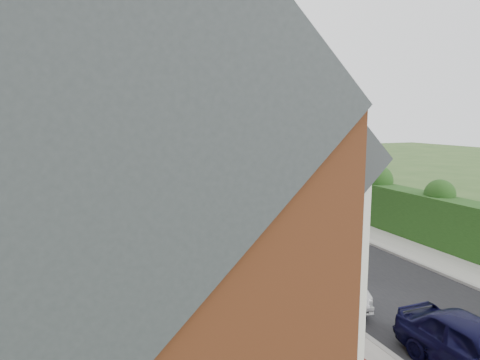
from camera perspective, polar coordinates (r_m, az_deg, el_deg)
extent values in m
plane|color=#2D4C1E|center=(19.94, 13.94, -10.35)|extent=(140.00, 140.00, 0.00)
cube|color=black|center=(29.05, 0.40, -4.17)|extent=(6.00, 58.00, 0.02)
cube|color=gray|center=(30.78, 7.51, -3.43)|extent=(2.20, 58.00, 0.12)
cube|color=gray|center=(27.86, -6.98, -4.67)|extent=(1.70, 58.00, 0.12)
cube|color=gray|center=(30.29, 5.77, -3.59)|extent=(0.18, 58.00, 0.13)
cube|color=gray|center=(28.06, -5.40, -4.54)|extent=(0.18, 58.00, 0.13)
cube|color=#173511|center=(31.47, 10.41, -1.04)|extent=(1.50, 58.00, 2.50)
cube|color=brown|center=(25.47, -21.15, 0.89)|extent=(8.00, 40.00, 6.50)
cube|color=#2B2E34|center=(25.28, -21.54, 8.21)|extent=(8.00, 40.20, 8.00)
cube|color=silver|center=(9.25, 9.89, -15.43)|extent=(0.70, 2.40, 5.20)
cube|color=black|center=(9.97, 11.65, -21.35)|extent=(0.06, 1.80, 1.60)
cube|color=black|center=(9.03, 12.10, -7.99)|extent=(0.06, 1.80, 1.60)
cube|color=#2B2E34|center=(8.43, 9.53, 3.39)|extent=(1.70, 2.60, 1.70)
cube|color=#3F2D2D|center=(11.46, 2.48, -18.98)|extent=(0.08, 0.90, 2.10)
cube|color=silver|center=(10.28, 2.87, -2.38)|extent=(0.12, 1.20, 1.60)
cube|color=silver|center=(13.51, -1.34, -7.60)|extent=(0.70, 2.40, 5.20)
cube|color=black|center=(14.01, 0.13, -12.17)|extent=(0.06, 1.80, 1.60)
cube|color=black|center=(13.36, 0.13, -2.49)|extent=(0.06, 1.80, 1.60)
cube|color=#2B2E34|center=(12.95, -2.01, 5.20)|extent=(1.70, 2.60, 1.70)
cube|color=#3F2D2D|center=(15.79, -5.09, -11.15)|extent=(0.08, 0.90, 2.10)
cube|color=silver|center=(14.91, -5.11, 0.96)|extent=(0.12, 1.20, 1.60)
cube|color=silver|center=(18.14, -6.84, -3.51)|extent=(0.70, 2.40, 5.20)
cube|color=black|center=(18.52, -5.66, -7.06)|extent=(0.06, 1.80, 1.60)
cube|color=black|center=(18.03, -5.77, 0.31)|extent=(0.06, 1.80, 1.60)
cube|color=#2B2E34|center=(17.74, -7.48, 5.99)|extent=(1.70, 2.60, 1.70)
cube|color=#3F2D2D|center=(20.42, -9.13, -6.68)|extent=(0.08, 0.90, 2.10)
cube|color=silver|center=(19.73, -9.27, 2.69)|extent=(0.12, 1.20, 1.60)
cube|color=silver|center=(22.94, -10.05, -1.09)|extent=(0.70, 2.40, 5.20)
cube|color=black|center=(23.24, -9.08, -3.95)|extent=(0.06, 1.80, 1.60)
cube|color=black|center=(22.85, -9.22, 1.94)|extent=(0.06, 1.80, 1.60)
cube|color=#2B2E34|center=(22.62, -10.62, 6.41)|extent=(1.70, 2.60, 1.70)
cube|color=#3F2D2D|center=(25.20, -11.62, -3.87)|extent=(0.08, 0.90, 2.10)
cube|color=silver|center=(24.62, -11.79, 3.73)|extent=(0.12, 1.20, 1.60)
cube|color=silver|center=(27.80, -12.14, 0.50)|extent=(0.70, 2.40, 5.20)
cube|color=black|center=(28.05, -11.32, -1.89)|extent=(0.06, 1.80, 1.60)
cube|color=black|center=(27.73, -11.46, 2.99)|extent=(0.06, 1.80, 1.60)
cube|color=#2B2E34|center=(27.54, -12.64, 6.68)|extent=(1.70, 2.60, 1.70)
cube|color=#3F2D2D|center=(30.04, -13.30, -1.96)|extent=(0.08, 0.90, 2.10)
cube|color=silver|center=(29.54, -13.47, 4.42)|extent=(0.12, 1.20, 1.60)
cube|color=silver|center=(32.71, -13.60, 1.61)|extent=(0.70, 2.40, 5.20)
cube|color=black|center=(32.92, -12.90, -0.44)|extent=(0.06, 1.80, 1.60)
cube|color=black|center=(32.64, -13.03, 3.73)|extent=(0.06, 1.80, 1.60)
cube|color=#2B2E34|center=(32.48, -14.05, 6.86)|extent=(1.70, 2.60, 1.70)
cube|color=#3F2D2D|center=(34.94, -14.51, -0.57)|extent=(0.08, 0.90, 2.10)
cube|color=silver|center=(34.49, -14.68, 4.91)|extent=(0.12, 1.20, 1.60)
cube|color=silver|center=(37.64, -14.69, 2.43)|extent=(0.70, 2.40, 5.20)
cube|color=black|center=(37.82, -14.06, 0.64)|extent=(0.06, 1.80, 1.60)
cube|color=black|center=(37.58, -14.19, 4.27)|extent=(0.06, 1.80, 1.60)
cube|color=#2B2E34|center=(37.44, -15.09, 6.98)|extent=(1.70, 2.60, 1.70)
cube|color=#3F2D2D|center=(39.85, -15.42, 0.47)|extent=(0.08, 0.90, 2.10)
cube|color=silver|center=(39.45, -15.58, 5.28)|extent=(0.12, 1.20, 1.60)
cube|color=silver|center=(42.58, -15.52, 3.05)|extent=(0.70, 2.40, 5.20)
cube|color=black|center=(42.75, -14.97, 1.48)|extent=(0.06, 1.80, 1.60)
cube|color=black|center=(42.54, -15.09, 4.69)|extent=(0.06, 1.80, 1.60)
cube|color=#2B2E34|center=(42.41, -15.88, 7.08)|extent=(1.70, 2.60, 1.70)
cube|color=#3F2D2D|center=(44.79, -16.13, 1.28)|extent=(0.08, 0.90, 2.10)
cube|color=silver|center=(44.42, -16.28, 5.56)|extent=(0.12, 1.20, 1.60)
cube|color=maroon|center=(20.67, -22.06, 18.89)|extent=(0.90, 0.50, 1.60)
cube|color=maroon|center=(25.59, -22.02, 16.73)|extent=(0.90, 0.50, 1.60)
cylinder|color=brown|center=(25.76, -22.61, 18.79)|extent=(0.20, 0.20, 0.50)
cylinder|color=brown|center=(25.76, -21.67, 18.84)|extent=(0.20, 0.20, 0.50)
cube|color=maroon|center=(30.54, -21.99, 15.27)|extent=(0.90, 0.50, 1.60)
cylinder|color=brown|center=(30.68, -22.48, 17.01)|extent=(0.20, 0.20, 0.50)
cylinder|color=brown|center=(30.68, -21.70, 17.05)|extent=(0.20, 0.20, 0.50)
cube|color=maroon|center=(35.51, -21.97, 14.22)|extent=(0.90, 0.50, 1.60)
cylinder|color=brown|center=(35.63, -22.39, 15.72)|extent=(0.20, 0.20, 0.50)
cylinder|color=brown|center=(35.63, -21.72, 15.75)|extent=(0.20, 0.20, 0.50)
cube|color=maroon|center=(40.48, -21.96, 13.42)|extent=(0.90, 0.50, 1.60)
cylinder|color=brown|center=(40.58, -22.32, 14.74)|extent=(0.20, 0.20, 0.50)
cylinder|color=brown|center=(40.58, -21.74, 14.77)|extent=(0.20, 0.20, 0.50)
cube|color=maroon|center=(45.46, -21.94, 12.80)|extent=(0.90, 0.50, 1.60)
cylinder|color=brown|center=(45.55, -22.27, 13.98)|extent=(0.20, 0.20, 0.50)
cylinder|color=brown|center=(45.55, -21.75, 14.00)|extent=(0.20, 0.20, 0.50)
cube|color=maroon|center=(15.21, 2.62, -14.32)|extent=(0.30, 4.70, 0.90)
cube|color=maroon|center=(19.60, -3.47, -9.06)|extent=(0.30, 4.70, 0.90)
cube|color=maroon|center=(24.23, -7.18, -5.71)|extent=(0.30, 4.70, 0.90)
cube|color=maroon|center=(28.98, -9.67, -3.43)|extent=(0.30, 4.70, 0.90)
cube|color=maroon|center=(33.80, -11.44, -1.80)|extent=(0.30, 4.70, 0.90)
cube|color=maroon|center=(38.67, -12.77, -0.57)|extent=(0.30, 4.70, 0.90)
cube|color=maroon|center=(43.57, -13.80, 0.38)|extent=(0.30, 4.70, 0.90)
cube|color=maroon|center=(13.14, 7.33, -17.74)|extent=(0.35, 0.35, 1.10)
cube|color=maroon|center=(17.33, -0.84, -11.06)|extent=(0.35, 0.35, 1.10)
cube|color=maroon|center=(21.87, -5.53, -6.96)|extent=(0.35, 0.35, 1.10)
cube|color=maroon|center=(26.57, -8.54, -4.26)|extent=(0.35, 0.35, 1.10)
cube|color=maroon|center=(31.37, -10.63, -2.37)|extent=(0.35, 0.35, 1.10)
cube|color=maroon|center=(36.22, -12.16, -0.98)|extent=(0.35, 0.35, 1.10)
cube|color=maroon|center=(41.10, -13.32, 0.07)|extent=(0.35, 0.35, 1.10)
cube|color=maroon|center=(46.01, -14.24, 0.91)|extent=(0.35, 0.35, 1.10)
cylinder|color=black|center=(24.47, 15.19, -1.14)|extent=(0.12, 0.12, 4.80)
cylinder|color=black|center=(24.20, 15.41, 4.59)|extent=(0.20, 0.20, 0.10)
sphere|color=silver|center=(24.19, 15.42, 4.95)|extent=(0.32, 0.32, 0.32)
cylinder|color=#332316|center=(56.02, -13.26, 4.11)|extent=(0.50, 0.50, 4.75)
sphere|color=#264D19|center=(55.88, -13.38, 7.70)|extent=(6.80, 6.80, 6.80)
sphere|color=#264D19|center=(56.40, -12.03, 7.07)|extent=(4.76, 4.76, 4.76)
cylinder|color=#332316|center=(59.12, -7.78, 4.71)|extent=(0.50, 0.50, 5.25)
sphere|color=#264D19|center=(59.00, -7.86, 8.47)|extent=(7.60, 7.60, 7.60)
sphere|color=#264D19|center=(59.68, -6.48, 7.79)|extent=(5.32, 5.32, 5.32)
cylinder|color=#332316|center=(58.43, -19.56, 4.38)|extent=(0.50, 0.50, 5.50)
sphere|color=#264D19|center=(58.32, -19.75, 8.37)|extent=(8.00, 8.00, 8.00)
sphere|color=#264D19|center=(58.70, -18.15, 7.69)|extent=(5.60, 5.60, 5.60)
imported|color=black|center=(12.51, 29.15, -19.24)|extent=(1.78, 4.32, 1.47)
imported|color=#A5A5AA|center=(15.72, 11.57, -12.87)|extent=(2.07, 4.22, 1.33)
imported|color=#9A9BA1|center=(21.36, 4.27, -7.01)|extent=(2.70, 4.98, 1.33)
imported|color=white|center=(28.05, -1.93, -3.13)|extent=(2.34, 5.13, 1.46)
imported|color=black|center=(29.73, -4.70, -2.66)|extent=(2.42, 4.04, 1.29)
imported|color=maroon|center=(36.53, -7.39, -0.50)|extent=(1.68, 4.47, 1.46)
imported|color=beige|center=(41.67, -9.97, 0.59)|extent=(2.97, 5.72, 1.54)
imported|color=slate|center=(45.77, -11.22, 1.10)|extent=(2.63, 4.79, 1.32)
imported|color=black|center=(51.58, -12.43, 1.95)|extent=(2.40, 4.51, 1.46)
imported|color=#4B351B|center=(28.86, 3.86, -2.62)|extent=(1.48, 2.14, 1.65)
cube|color=black|center=(30.73, 2.18, -2.03)|extent=(1.09, 1.82, 0.46)
cylinder|color=beige|center=(30.62, 2.19, -0.85)|extent=(1.19, 1.14, 1.19)
cube|color=beige|center=(30.69, 2.18, -1.61)|extent=(1.20, 1.87, 0.04)
cylinder|color=black|center=(31.06, 0.77, -2.59)|extent=(0.07, 0.82, 0.82)
cylinder|color=black|center=(31.53, 2.76, -2.44)|extent=(0.07, 0.82, 0.82)
cylinder|color=black|center=(29.70, 2.40, -2.31)|extent=(0.06, 1.64, 0.06)
cylinder|color=black|center=(29.96, 3.52, -2.22)|extent=(0.06, 1.64, 0.06)
imported|color=maroon|center=(53.14, -12.29, 2.19)|extent=(3.15, 5.86, 1.56)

